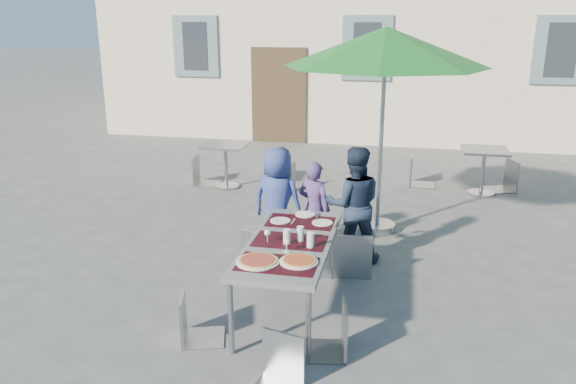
% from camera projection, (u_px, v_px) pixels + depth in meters
% --- Properties ---
extents(ground, '(90.00, 90.00, 0.00)m').
position_uv_depth(ground, '(305.00, 292.00, 6.05)').
color(ground, '#4C4C4E').
rests_on(ground, ground).
extents(dining_table, '(0.80, 1.85, 0.76)m').
position_uv_depth(dining_table, '(290.00, 246.00, 5.49)').
color(dining_table, '#48494D').
rests_on(dining_table, ground).
extents(pizza_near_left, '(0.39, 0.39, 0.03)m').
position_uv_depth(pizza_near_left, '(258.00, 261.00, 4.98)').
color(pizza_near_left, white).
rests_on(pizza_near_left, dining_table).
extents(pizza_near_right, '(0.35, 0.35, 0.03)m').
position_uv_depth(pizza_near_right, '(299.00, 261.00, 4.98)').
color(pizza_near_right, white).
rests_on(pizza_near_right, dining_table).
extents(glassware, '(0.50, 0.36, 0.15)m').
position_uv_depth(glassware, '(295.00, 237.00, 5.36)').
color(glassware, silver).
rests_on(glassware, dining_table).
extents(place_settings, '(0.71, 0.47, 0.01)m').
position_uv_depth(place_settings, '(303.00, 219.00, 6.04)').
color(place_settings, white).
rests_on(place_settings, dining_table).
extents(child_0, '(0.75, 0.59, 1.36)m').
position_uv_depth(child_0, '(278.00, 201.00, 6.90)').
color(child_0, '#314088').
rests_on(child_0, ground).
extents(child_1, '(0.50, 0.41, 1.18)m').
position_uv_depth(child_1, '(314.00, 208.00, 6.92)').
color(child_1, '#503874').
rests_on(child_1, ground).
extents(child_2, '(0.75, 0.52, 1.42)m').
position_uv_depth(child_2, '(354.00, 205.00, 6.68)').
color(child_2, '#1C273E').
rests_on(child_2, ground).
extents(chair_0, '(0.56, 0.57, 0.97)m').
position_uv_depth(chair_0, '(262.00, 225.00, 6.39)').
color(chair_0, gray).
rests_on(chair_0, ground).
extents(chair_1, '(0.44, 0.44, 0.84)m').
position_uv_depth(chair_1, '(316.00, 236.00, 6.31)').
color(chair_1, '#939B9F').
rests_on(chair_1, ground).
extents(chair_2, '(0.49, 0.50, 1.00)m').
position_uv_depth(chair_2, '(353.00, 227.00, 6.30)').
color(chair_2, gray).
rests_on(chair_2, ground).
extents(chair_3, '(0.47, 0.47, 0.84)m').
position_uv_depth(chair_3, '(192.00, 291.00, 5.03)').
color(chair_3, '#92979D').
rests_on(chair_3, ground).
extents(chair_4, '(0.45, 0.45, 0.88)m').
position_uv_depth(chair_4, '(335.00, 301.00, 4.82)').
color(chair_4, gray).
rests_on(chair_4, ground).
extents(chair_5, '(0.46, 0.46, 0.84)m').
position_uv_depth(chair_5, '(278.00, 333.00, 4.36)').
color(chair_5, '#93999E').
rests_on(chair_5, ground).
extents(patio_umbrella, '(2.64, 2.64, 2.73)m').
position_uv_depth(patio_umbrella, '(386.00, 49.00, 7.08)').
color(patio_umbrella, '#9EA1A5').
rests_on(patio_umbrella, ground).
extents(cafe_table_0, '(0.72, 0.72, 0.77)m').
position_uv_depth(cafe_table_0, '(226.00, 157.00, 9.66)').
color(cafe_table_0, '#9EA1A5').
rests_on(cafe_table_0, ground).
extents(bg_chair_l_0, '(0.47, 0.46, 0.96)m').
position_uv_depth(bg_chair_l_0, '(201.00, 153.00, 9.86)').
color(bg_chair_l_0, '#8F959A').
rests_on(bg_chair_l_0, ground).
extents(bg_chair_r_0, '(0.53, 0.53, 0.92)m').
position_uv_depth(bg_chair_r_0, '(284.00, 161.00, 9.46)').
color(bg_chair_r_0, gray).
rests_on(bg_chair_r_0, ground).
extents(cafe_table_1, '(0.73, 0.73, 0.78)m').
position_uv_depth(cafe_table_1, '(484.00, 163.00, 9.26)').
color(cafe_table_1, '#9EA1A5').
rests_on(cafe_table_1, ground).
extents(bg_chair_l_1, '(0.45, 0.44, 0.98)m').
position_uv_depth(bg_chair_l_1, '(418.00, 153.00, 9.79)').
color(bg_chair_l_1, gray).
rests_on(bg_chair_l_1, ground).
extents(bg_chair_r_1, '(0.57, 0.56, 1.00)m').
position_uv_depth(bg_chair_r_1, '(508.00, 157.00, 9.49)').
color(bg_chair_r_1, gray).
rests_on(bg_chair_r_1, ground).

